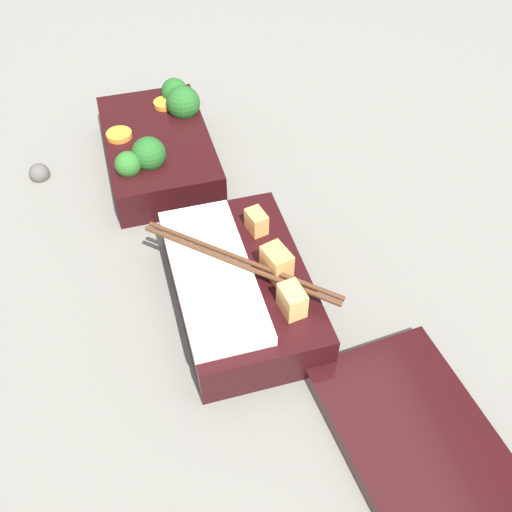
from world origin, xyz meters
TOP-DOWN VIEW (x-y plane):
  - ground_plane at (0.00, 0.00)m, footprint 3.00×3.00m
  - bento_tray_vegetable at (-0.13, -0.01)m, footprint 0.21×0.13m
  - bento_tray_rice at (0.11, 0.03)m, footprint 0.21×0.16m
  - bento_lid at (0.31, 0.13)m, footprint 0.21×0.14m
  - pebble_0 at (-0.15, -0.16)m, footprint 0.03×0.03m

SIDE VIEW (x-z plane):
  - ground_plane at x=0.00m, z-range 0.00..0.00m
  - pebble_0 at x=-0.15m, z-range -0.01..0.02m
  - bento_lid at x=0.31m, z-range 0.00..0.02m
  - bento_tray_rice at x=0.11m, z-range -0.01..0.07m
  - bento_tray_vegetable at x=-0.13m, z-range -0.01..0.07m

